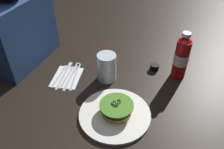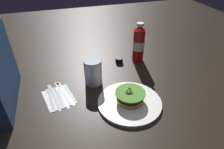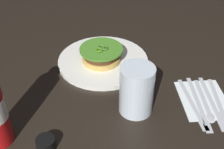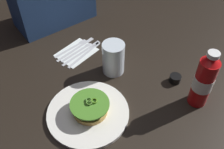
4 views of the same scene
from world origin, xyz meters
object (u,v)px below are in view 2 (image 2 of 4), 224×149
(burger_sandwich, at_px, (130,96))
(fork_utensil, at_px, (50,97))
(ketchup_bottle, at_px, (139,44))
(steak_knife, at_px, (64,91))
(condiment_cup, at_px, (119,60))
(spoon_utensil, at_px, (57,93))
(butter_knife, at_px, (53,95))
(table_knife, at_px, (61,92))
(dinner_plate, at_px, (130,102))
(water_glass, at_px, (93,72))
(napkin, at_px, (59,97))

(burger_sandwich, bearing_deg, fork_utensil, 68.45)
(ketchup_bottle, relative_size, fork_utensil, 1.35)
(steak_knife, height_order, fork_utensil, same)
(condiment_cup, height_order, spoon_utensil, condiment_cup)
(butter_knife, height_order, fork_utensil, same)
(burger_sandwich, distance_m, fork_utensil, 0.38)
(condiment_cup, distance_m, table_knife, 0.42)
(dinner_plate, xyz_separation_m, table_knife, (0.17, 0.30, -0.00))
(steak_knife, bearing_deg, ketchup_bottle, -68.49)
(water_glass, distance_m, steak_knife, 0.17)
(condiment_cup, distance_m, steak_knife, 0.40)
(condiment_cup, height_order, fork_utensil, condiment_cup)
(table_knife, xyz_separation_m, spoon_utensil, (-0.00, 0.02, 0.00))
(dinner_plate, relative_size, napkin, 1.79)
(condiment_cup, distance_m, butter_knife, 0.45)
(water_glass, bearing_deg, table_knife, 101.60)
(burger_sandwich, xyz_separation_m, fork_utensil, (0.14, 0.35, -0.03))
(water_glass, bearing_deg, steak_knife, 101.85)
(burger_sandwich, relative_size, condiment_cup, 3.02)
(condiment_cup, height_order, butter_knife, condiment_cup)
(condiment_cup, distance_m, fork_utensil, 0.47)
(burger_sandwich, distance_m, butter_knife, 0.37)
(napkin, distance_m, steak_knife, 0.05)
(dinner_plate, distance_m, napkin, 0.34)
(dinner_plate, relative_size, ketchup_bottle, 1.23)
(spoon_utensil, bearing_deg, water_glass, -78.46)
(dinner_plate, bearing_deg, condiment_cup, -11.25)
(dinner_plate, height_order, napkin, dinner_plate)
(table_knife, xyz_separation_m, fork_utensil, (-0.02, 0.05, 0.00))
(steak_knife, relative_size, fork_utensil, 1.14)
(napkin, bearing_deg, fork_utensil, 76.45)
(steak_knife, bearing_deg, table_knife, 99.14)
(table_knife, relative_size, fork_utensil, 1.24)
(ketchup_bottle, height_order, table_knife, ketchup_bottle)
(water_glass, height_order, napkin, water_glass)
(napkin, distance_m, fork_utensil, 0.04)
(dinner_plate, relative_size, table_knife, 1.33)
(ketchup_bottle, xyz_separation_m, steak_knife, (-0.19, 0.47, -0.11))
(burger_sandwich, distance_m, steak_knife, 0.33)
(spoon_utensil, xyz_separation_m, butter_knife, (-0.01, 0.02, 0.00))
(table_knife, distance_m, butter_knife, 0.04)
(table_knife, bearing_deg, ketchup_bottle, -68.87)
(napkin, height_order, table_knife, table_knife)
(dinner_plate, height_order, table_knife, dinner_plate)
(dinner_plate, bearing_deg, water_glass, 31.11)
(condiment_cup, relative_size, spoon_utensil, 0.26)
(steak_knife, xyz_separation_m, fork_utensil, (-0.02, 0.07, 0.00))
(dinner_plate, bearing_deg, fork_utensil, 67.13)
(burger_sandwich, height_order, napkin, burger_sandwich)
(burger_sandwich, xyz_separation_m, steak_knife, (0.16, 0.28, -0.03))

